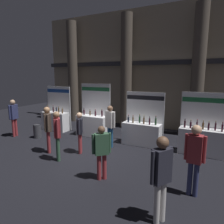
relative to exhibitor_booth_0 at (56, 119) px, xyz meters
name	(u,v)px	position (x,y,z in m)	size (l,w,h in m)	color
ground_plane	(81,151)	(3.13, -2.01, -0.60)	(24.00, 24.00, 0.00)	black
hall_colonnade	(130,70)	(3.13, 2.93, 2.67)	(11.79, 1.21, 6.63)	gray
exhibitor_booth_0	(56,119)	(0.00, 0.00, 0.00)	(1.58, 0.70, 2.37)	white
exhibitor_booth_1	(93,123)	(2.41, 0.00, 0.03)	(1.64, 0.66, 2.57)	white
exhibitor_booth_2	(142,132)	(5.00, -0.12, -0.02)	(1.72, 0.66, 2.28)	white
exhibitor_booth_3	(202,139)	(7.39, -0.11, 0.00)	(1.73, 0.66, 2.35)	white
trash_bin	(37,131)	(0.20, -1.52, -0.27)	(0.38, 0.38, 0.66)	#38383D
visitor_1	(161,172)	(6.94, -4.54, 0.51)	(0.38, 0.49, 1.85)	silver
visitor_2	(102,148)	(4.99, -3.55, 0.35)	(0.44, 0.44, 1.60)	maroon
visitor_3	(57,132)	(2.93, -3.10, 0.44)	(0.38, 0.38, 1.77)	#33563D
visitor_4	(14,115)	(-0.98, -1.85, 0.49)	(0.29, 0.57, 1.82)	maroon
visitor_5	(48,125)	(2.08, -2.68, 0.50)	(0.48, 0.46, 1.81)	maroon
visitor_6	(110,123)	(3.92, -1.02, 0.45)	(0.52, 0.33, 1.76)	navy
visitor_7	(80,130)	(3.21, -2.16, 0.33)	(0.34, 0.45, 1.61)	maroon
visitor_8	(195,154)	(7.42, -3.20, 0.50)	(0.51, 0.27, 1.83)	navy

